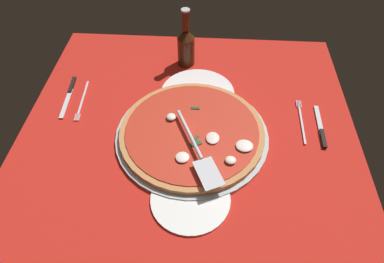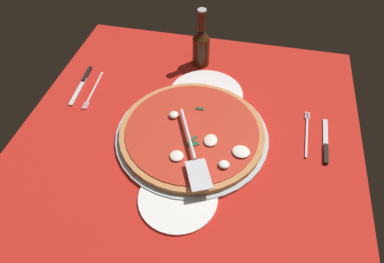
{
  "view_description": "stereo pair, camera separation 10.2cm",
  "coord_description": "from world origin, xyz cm",
  "px_view_note": "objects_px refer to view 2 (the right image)",
  "views": [
    {
      "loc": [
        -70.48,
        -5.81,
        78.26
      ],
      "look_at": [
        -2.03,
        -1.31,
        2.45
      ],
      "focal_mm": 32.31,
      "sensor_mm": 36.0,
      "label": 1
    },
    {
      "loc": [
        -69.05,
        -15.92,
        78.26
      ],
      "look_at": [
        -2.03,
        -1.31,
        2.45
      ],
      "focal_mm": 32.31,
      "sensor_mm": 36.0,
      "label": 2
    }
  ],
  "objects_px": {
    "pizza_server": "(192,151)",
    "place_setting_far": "(88,86)",
    "dinner_plate_left": "(178,198)",
    "place_setting_near": "(316,140)",
    "pizza": "(192,132)",
    "beer_bottle": "(201,45)",
    "dinner_plate_right": "(206,94)"
  },
  "relations": [
    {
      "from": "dinner_plate_right",
      "to": "pizza_server",
      "type": "height_order",
      "value": "pizza_server"
    },
    {
      "from": "place_setting_near",
      "to": "pizza_server",
      "type": "bearing_deg",
      "value": 115.99
    },
    {
      "from": "dinner_plate_right",
      "to": "place_setting_far",
      "type": "relative_size",
      "value": 1.2
    },
    {
      "from": "pizza_server",
      "to": "dinner_plate_left",
      "type": "bearing_deg",
      "value": -29.23
    },
    {
      "from": "place_setting_near",
      "to": "place_setting_far",
      "type": "relative_size",
      "value": 0.97
    },
    {
      "from": "pizza",
      "to": "dinner_plate_right",
      "type": "bearing_deg",
      "value": -1.53
    },
    {
      "from": "dinner_plate_left",
      "to": "pizza",
      "type": "distance_m",
      "value": 0.22
    },
    {
      "from": "pizza",
      "to": "beer_bottle",
      "type": "height_order",
      "value": "beer_bottle"
    },
    {
      "from": "dinner_plate_right",
      "to": "place_setting_near",
      "type": "height_order",
      "value": "place_setting_near"
    },
    {
      "from": "dinner_plate_left",
      "to": "place_setting_near",
      "type": "xyz_separation_m",
      "value": [
        0.28,
        -0.35,
        -0.0
      ]
    },
    {
      "from": "place_setting_near",
      "to": "dinner_plate_right",
      "type": "bearing_deg",
      "value": 71.7
    },
    {
      "from": "pizza",
      "to": "pizza_server",
      "type": "distance_m",
      "value": 0.1
    },
    {
      "from": "pizza",
      "to": "beer_bottle",
      "type": "bearing_deg",
      "value": 7.32
    },
    {
      "from": "pizza",
      "to": "place_setting_near",
      "type": "height_order",
      "value": "pizza"
    },
    {
      "from": "dinner_plate_right",
      "to": "place_setting_near",
      "type": "bearing_deg",
      "value": -109.92
    },
    {
      "from": "dinner_plate_left",
      "to": "pizza",
      "type": "xyz_separation_m",
      "value": [
        0.22,
        0.01,
        0.02
      ]
    },
    {
      "from": "dinner_plate_right",
      "to": "place_setting_far",
      "type": "xyz_separation_m",
      "value": [
        -0.05,
        0.41,
        -0.0
      ]
    },
    {
      "from": "pizza_server",
      "to": "place_setting_near",
      "type": "relative_size",
      "value": 1.38
    },
    {
      "from": "pizza_server",
      "to": "place_setting_far",
      "type": "relative_size",
      "value": 1.34
    },
    {
      "from": "place_setting_far",
      "to": "dinner_plate_right",
      "type": "bearing_deg",
      "value": 92.43
    },
    {
      "from": "dinner_plate_right",
      "to": "place_setting_near",
      "type": "relative_size",
      "value": 1.24
    },
    {
      "from": "dinner_plate_right",
      "to": "pizza",
      "type": "relative_size",
      "value": 0.58
    },
    {
      "from": "dinner_plate_left",
      "to": "beer_bottle",
      "type": "distance_m",
      "value": 0.58
    },
    {
      "from": "place_setting_far",
      "to": "beer_bottle",
      "type": "bearing_deg",
      "value": 116.77
    },
    {
      "from": "pizza",
      "to": "place_setting_far",
      "type": "bearing_deg",
      "value": 69.81
    },
    {
      "from": "pizza_server",
      "to": "place_setting_near",
      "type": "xyz_separation_m",
      "value": [
        0.16,
        -0.34,
        -0.05
      ]
    },
    {
      "from": "pizza",
      "to": "pizza_server",
      "type": "bearing_deg",
      "value": -167.73
    },
    {
      "from": "beer_bottle",
      "to": "pizza_server",
      "type": "bearing_deg",
      "value": -171.66
    },
    {
      "from": "pizza_server",
      "to": "dinner_plate_right",
      "type": "bearing_deg",
      "value": 158.69
    },
    {
      "from": "dinner_plate_right",
      "to": "dinner_plate_left",
      "type": "bearing_deg",
      "value": -179.46
    },
    {
      "from": "pizza_server",
      "to": "place_setting_near",
      "type": "distance_m",
      "value": 0.38
    },
    {
      "from": "beer_bottle",
      "to": "place_setting_near",
      "type": "bearing_deg",
      "value": -125.78
    }
  ]
}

